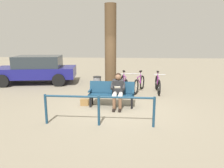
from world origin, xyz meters
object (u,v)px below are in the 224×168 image
handbag (85,102)px  bicycle_silver (124,84)px  bench (112,92)px  parked_car (36,69)px  person_reading (118,89)px  tree_trunk (111,51)px  litter_bin (97,86)px  bicycle_blue (139,84)px  bicycle_red (158,85)px

handbag → bicycle_silver: bearing=-122.8°
bench → parked_car: bearing=-37.7°
person_reading → tree_trunk: tree_trunk is taller
litter_bin → bicycle_blue: bicycle_blue is taller
handbag → litter_bin: size_ratio=0.37×
handbag → bicycle_silver: (-1.39, -2.16, 0.24)m
litter_bin → bicycle_red: bicycle_red is taller
bicycle_red → bicycle_blue: same height
bicycle_silver → parked_car: size_ratio=0.38×
person_reading → bicycle_silver: size_ratio=0.72×
person_reading → tree_trunk: bearing=-74.2°
bicycle_silver → person_reading: bearing=-15.4°
bench → bicycle_blue: size_ratio=1.01×
tree_trunk → parked_car: (4.17, -2.22, -1.08)m
bicycle_red → bench: bearing=-41.1°
tree_trunk → parked_car: tree_trunk is taller
litter_bin → tree_trunk: bearing=177.7°
tree_trunk → parked_car: 4.84m
person_reading → parked_car: (4.55, -3.81, 0.11)m
tree_trunk → parked_car: bearing=-28.0°
parked_car → bicycle_blue: bearing=155.7°
tree_trunk → bicycle_red: bearing=-162.6°
person_reading → tree_trunk: size_ratio=0.32×
handbag → bicycle_silver: bicycle_silver is taller
tree_trunk → handbag: bearing=60.8°
handbag → bicycle_blue: bearing=-133.3°
person_reading → handbag: (1.20, -0.13, -0.54)m
bicycle_red → bicycle_silver: bearing=-90.5°
bicycle_silver → parked_car: bearing=-118.2°
bicycle_blue → parked_car: 5.63m
bench → tree_trunk: (0.15, -1.42, 1.34)m
bicycle_blue → bicycle_red: bearing=103.1°
bicycle_blue → parked_car: parked_car is taller
tree_trunk → bicycle_silver: tree_trunk is taller
bicycle_blue → bicycle_silver: same height
person_reading → handbag: person_reading is taller
litter_bin → parked_car: size_ratio=0.18×
bicycle_silver → parked_car: 5.00m
bicycle_red → bicycle_silver: size_ratio=1.01×
bicycle_red → bicycle_blue: size_ratio=1.04×
litter_bin → parked_car: bearing=-31.4°
person_reading → bicycle_red: size_ratio=0.71×
bicycle_blue → tree_trunk: bearing=-40.8°
bench → litter_bin: bench is taller
litter_bin → bicycle_red: bearing=-166.7°
tree_trunk → person_reading: bearing=103.4°
handbag → tree_trunk: tree_trunk is taller
bench → litter_bin: 1.61m
handbag → litter_bin: 1.53m
bench → handbag: (0.97, 0.04, -0.39)m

